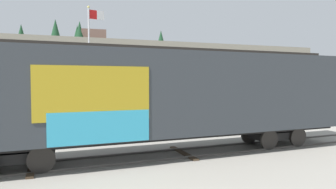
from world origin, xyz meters
The scene contains 8 objects.
ground_plane centered at (0.00, 0.00, 0.00)m, with size 260.00×260.00×0.00m, color gray.
track centered at (0.43, -0.02, 0.04)m, with size 60.02×3.92×0.08m.
freight_car centered at (0.98, 0.00, 2.56)m, with size 17.48×3.41×4.53m.
flagpole centered at (-1.03, 11.00, 5.22)m, with size 1.25×0.35×8.61m.
hillside centered at (-0.05, 79.05, 6.96)m, with size 144.34×30.38×18.60m.
parked_car_silver centered at (-2.78, 6.55, 0.84)m, with size 4.12×2.12×1.67m.
parked_car_white centered at (3.64, 6.59, 0.85)m, with size 4.66×2.03×1.72m.
parked_car_green centered at (8.78, 6.87, 0.87)m, with size 4.89×2.20×1.75m.
Camera 1 is at (-3.01, -11.68, 3.12)m, focal length 31.85 mm.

